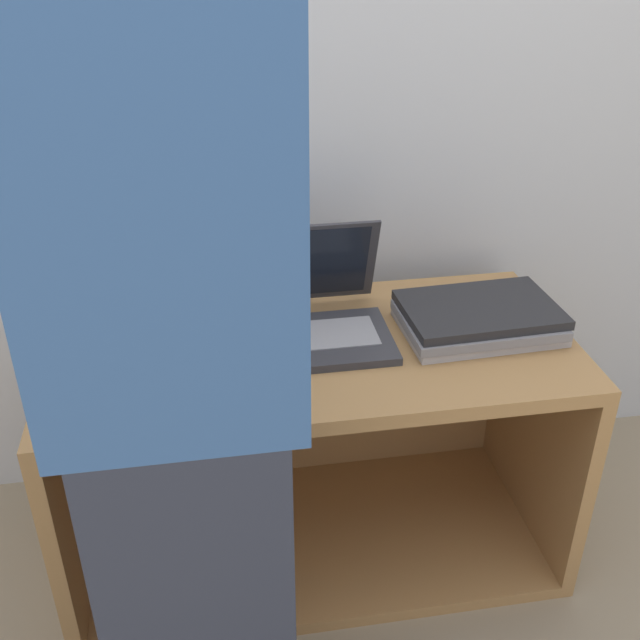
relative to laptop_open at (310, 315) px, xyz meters
name	(u,v)px	position (x,y,z in m)	size (l,w,h in m)	color
ground_plane	(334,630)	(0.00, -0.36, -0.70)	(12.00, 12.00, 0.00)	gray
wall_back	(287,72)	(0.00, 0.35, 0.50)	(8.00, 0.05, 2.40)	silver
cart	(310,434)	(0.00, 0.01, -0.38)	(1.26, 0.61, 0.65)	#A87A47
laptop_open	(310,315)	(0.00, 0.00, 0.00)	(0.37, 0.34, 0.26)	#333338
laptop_stack_left	(141,339)	(-0.40, -0.06, 0.01)	(0.39, 0.27, 0.11)	gray
laptop_stack_right	(479,318)	(0.41, -0.05, -0.02)	(0.39, 0.27, 0.07)	#B7B7BC
person	(177,400)	(-0.30, -0.58, 0.19)	(0.40, 0.53, 1.75)	#2D3342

